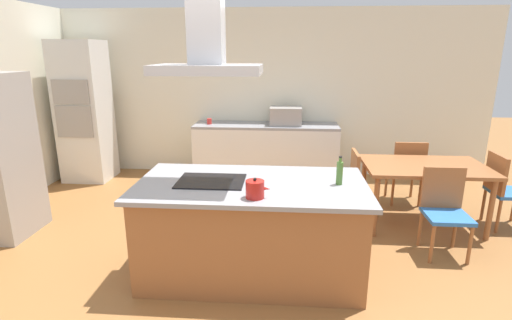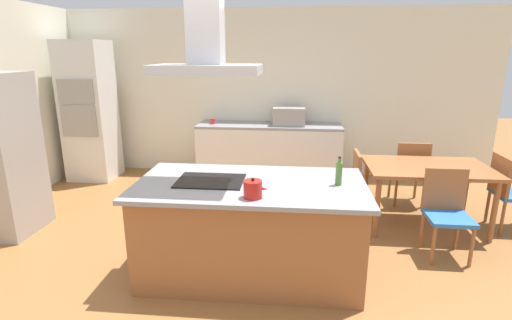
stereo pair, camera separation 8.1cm
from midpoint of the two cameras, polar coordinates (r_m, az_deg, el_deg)
ground at (r=5.23m, az=0.37°, el=-7.32°), size 16.00×16.00×0.00m
wall_back at (r=6.60m, az=1.48°, el=9.64°), size 7.20×0.10×2.70m
kitchen_island at (r=3.68m, az=-1.29°, el=-9.92°), size 2.07×1.10×0.90m
cooktop at (r=3.56m, az=-7.19°, el=-3.06°), size 0.60×0.44×0.01m
tea_kettle at (r=3.14m, az=-0.86°, el=-4.28°), size 0.20×0.15×0.17m
olive_oil_bottle at (r=3.51m, az=11.43°, el=-1.81°), size 0.06×0.06×0.26m
back_counter at (r=6.40m, az=1.07°, el=1.25°), size 2.30×0.62×0.90m
countertop_microwave at (r=6.27m, az=3.97°, el=6.42°), size 0.50×0.38×0.28m
coffee_mug_red at (r=6.37m, az=-7.18°, el=5.61°), size 0.08×0.08×0.09m
wall_oven_stack at (r=6.84m, az=-24.05°, el=6.40°), size 0.70×0.66×2.20m
dining_table at (r=5.00m, az=22.91°, el=-1.58°), size 1.40×0.90×0.75m
chair_facing_island at (r=4.46m, az=25.30°, el=-6.04°), size 0.42×0.42×0.89m
chair_facing_back_wall at (r=5.65m, az=20.70°, el=-1.13°), size 0.42×0.42×0.89m
chair_at_left_end at (r=4.84m, az=12.37°, el=-3.21°), size 0.42×0.42×0.89m
chair_at_right_end at (r=5.41m, az=31.97°, el=-3.28°), size 0.42×0.42×0.89m
range_hood at (r=3.38m, az=-7.91°, el=16.52°), size 0.90×0.55×0.78m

